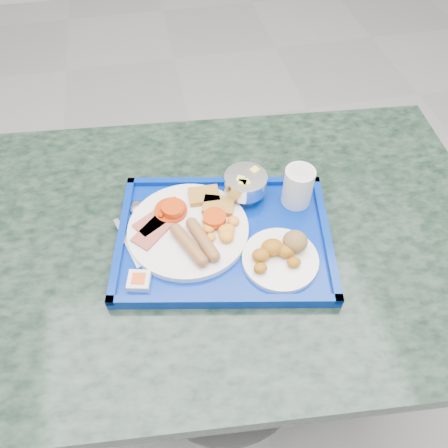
% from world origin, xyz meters
% --- Properties ---
extents(floor, '(6.00, 6.00, 0.00)m').
position_xyz_m(floor, '(0.00, 0.00, 0.00)').
color(floor, gray).
rests_on(floor, ground).
extents(table, '(1.25, 0.89, 0.74)m').
position_xyz_m(table, '(-0.08, 0.00, 0.55)').
color(table, slate).
rests_on(table, floor).
extents(tray, '(0.50, 0.41, 0.03)m').
position_xyz_m(tray, '(-0.09, -0.02, 0.75)').
color(tray, '#032695').
rests_on(tray, table).
extents(main_plate, '(0.25, 0.25, 0.04)m').
position_xyz_m(main_plate, '(-0.15, 0.01, 0.77)').
color(main_plate, white).
rests_on(main_plate, tray).
extents(bread_plate, '(0.15, 0.15, 0.05)m').
position_xyz_m(bread_plate, '(0.01, -0.10, 0.77)').
color(bread_plate, white).
rests_on(bread_plate, tray).
extents(fruit_bowl, '(0.09, 0.09, 0.07)m').
position_xyz_m(fruit_bowl, '(-0.02, 0.08, 0.79)').
color(fruit_bowl, silver).
rests_on(fruit_bowl, tray).
extents(juice_cup, '(0.06, 0.06, 0.09)m').
position_xyz_m(juice_cup, '(0.09, 0.05, 0.80)').
color(juice_cup, white).
rests_on(juice_cup, tray).
extents(spoon, '(0.07, 0.18, 0.01)m').
position_xyz_m(spoon, '(-0.27, 0.07, 0.76)').
color(spoon, silver).
rests_on(spoon, tray).
extents(knife, '(0.05, 0.18, 0.00)m').
position_xyz_m(knife, '(-0.30, 0.01, 0.75)').
color(knife, silver).
rests_on(knife, tray).
extents(jam_packet, '(0.05, 0.05, 0.02)m').
position_xyz_m(jam_packet, '(-0.27, -0.10, 0.76)').
color(jam_packet, white).
rests_on(jam_packet, tray).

